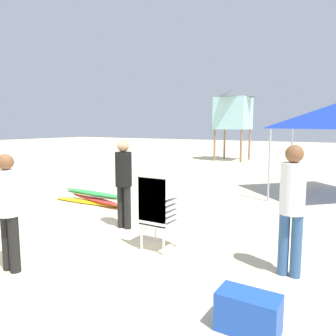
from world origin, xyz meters
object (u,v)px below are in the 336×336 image
object	(u,v)px
lifeguard_near_left	(124,178)
cooler_box	(248,313)
lifeguard_near_center	(292,202)
lifeguard_tower	(233,109)
lifeguard_near_right	(8,205)
stacked_plastic_chairs	(156,205)
surfboard_pile	(93,198)

from	to	relation	value
lifeguard_near_left	cooler_box	distance (m)	3.73
lifeguard_near_center	cooler_box	xyz separation A→B (m)	(-0.11, -1.46, -0.82)
lifeguard_near_center	lifeguard_tower	xyz separation A→B (m)	(-5.74, 13.78, 1.93)
lifeguard_near_left	cooler_box	size ratio (longest dim) A/B	2.89
lifeguard_near_right	lifeguard_near_left	bearing A→B (deg)	86.34
stacked_plastic_chairs	lifeguard_tower	size ratio (longest dim) A/B	0.32
stacked_plastic_chairs	cooler_box	distance (m)	2.37
stacked_plastic_chairs	cooler_box	bearing A→B (deg)	-34.33
lifeguard_near_left	lifeguard_near_center	size ratio (longest dim) A/B	0.98
stacked_plastic_chairs	lifeguard_near_left	world-z (taller)	lifeguard_near_left
stacked_plastic_chairs	lifeguard_near_left	distance (m)	1.36
lifeguard_near_right	cooler_box	distance (m)	3.32
surfboard_pile	lifeguard_near_left	size ratio (longest dim) A/B	1.40
lifeguard_near_right	lifeguard_tower	xyz separation A→B (m)	(-2.41, 15.58, 2.01)
surfboard_pile	lifeguard_near_center	distance (m)	5.49
lifeguard_near_left	lifeguard_near_right	distance (m)	2.31
lifeguard_near_right	lifeguard_tower	distance (m)	15.90
surfboard_pile	lifeguard_near_left	bearing A→B (deg)	-31.11
lifeguard_near_left	cooler_box	bearing A→B (deg)	-32.47
stacked_plastic_chairs	lifeguard_near_right	distance (m)	2.12
stacked_plastic_chairs	lifeguard_tower	distance (m)	14.59
lifeguard_near_right	cooler_box	bearing A→B (deg)	6.17
stacked_plastic_chairs	lifeguard_near_center	distance (m)	2.04
stacked_plastic_chairs	surfboard_pile	distance (m)	3.69
lifeguard_tower	lifeguard_near_right	bearing A→B (deg)	-81.20
surfboard_pile	cooler_box	distance (m)	5.95
cooler_box	stacked_plastic_chairs	bearing A→B (deg)	145.67
lifeguard_near_left	lifeguard_near_right	world-z (taller)	lifeguard_near_left
lifeguard_near_right	stacked_plastic_chairs	bearing A→B (deg)	51.41
cooler_box	lifeguard_near_right	bearing A→B (deg)	-173.83
lifeguard_tower	lifeguard_near_center	bearing A→B (deg)	-67.39
surfboard_pile	lifeguard_near_right	bearing A→B (deg)	-62.38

